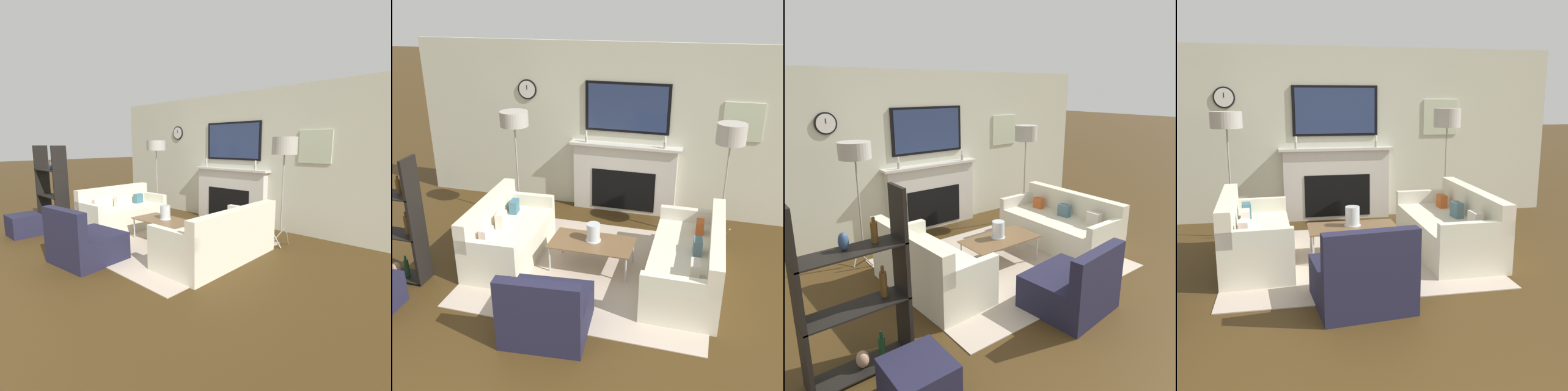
{
  "view_description": "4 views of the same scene",
  "coord_description": "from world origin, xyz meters",
  "views": [
    {
      "loc": [
        3.82,
        -0.23,
        1.66
      ],
      "look_at": [
        0.27,
        3.61,
        0.77
      ],
      "focal_mm": 28.0,
      "sensor_mm": 36.0,
      "label": 1
    },
    {
      "loc": [
        1.34,
        -1.89,
        3.25
      ],
      "look_at": [
        -0.2,
        3.51,
        0.86
      ],
      "focal_mm": 42.0,
      "sensor_mm": 36.0,
      "label": 2
    },
    {
      "loc": [
        -3.3,
        -0.63,
        2.42
      ],
      "look_at": [
        -0.07,
        3.52,
        0.92
      ],
      "focal_mm": 35.0,
      "sensor_mm": 36.0,
      "label": 3
    },
    {
      "loc": [
        -0.82,
        -2.19,
        1.9
      ],
      "look_at": [
        0.25,
        3.28,
        0.72
      ],
      "focal_mm": 42.0,
      "sensor_mm": 36.0,
      "label": 4
    }
  ],
  "objects": [
    {
      "name": "couch_left",
      "position": [
        -1.21,
        3.09,
        0.3
      ],
      "size": [
        0.84,
        1.64,
        0.83
      ],
      "color": "beige",
      "rests_on": "ground_plane"
    },
    {
      "name": "couch_right",
      "position": [
        1.21,
        3.09,
        0.29
      ],
      "size": [
        0.86,
        1.87,
        0.8
      ],
      "color": "beige",
      "rests_on": "ground_plane"
    },
    {
      "name": "hurricane_candle",
      "position": [
        -0.03,
        3.16,
        0.49
      ],
      "size": [
        0.2,
        0.2,
        0.24
      ],
      "color": "silver",
      "rests_on": "coffee_table"
    },
    {
      "name": "floor_lamp_right",
      "position": [
        1.56,
        4.28,
        1.61
      ],
      "size": [
        0.39,
        0.39,
        1.78
      ],
      "color": "#9E998E",
      "rests_on": "ground_plane"
    },
    {
      "name": "area_rug",
      "position": [
        0.0,
        3.09,
        0.01
      ],
      "size": [
        3.03,
        2.56,
        0.01
      ],
      "color": "#BAA996",
      "rests_on": "ground_plane"
    },
    {
      "name": "fireplace_wall",
      "position": [
        0.0,
        5.09,
        1.22
      ],
      "size": [
        7.2,
        0.28,
        2.7
      ],
      "color": "beige",
      "rests_on": "ground_plane"
    },
    {
      "name": "coffee_table",
      "position": [
        -0.03,
        3.12,
        0.36
      ],
      "size": [
        1.08,
        0.57,
        0.38
      ],
      "color": "brown",
      "rests_on": "ground_plane"
    },
    {
      "name": "ottoman",
      "position": [
        -2.17,
        1.6,
        0.2
      ],
      "size": [
        0.5,
        0.5,
        0.39
      ],
      "color": "#1F1E35",
      "rests_on": "ground_plane"
    },
    {
      "name": "armchair",
      "position": [
        -0.14,
        1.74,
        0.26
      ],
      "size": [
        0.94,
        0.9,
        0.81
      ],
      "color": "#1F1E35",
      "rests_on": "ground_plane"
    },
    {
      "name": "shelf_unit",
      "position": [
        -2.38,
        2.24,
        0.74
      ],
      "size": [
        0.91,
        0.28,
        1.63
      ],
      "color": "black",
      "rests_on": "ground_plane"
    },
    {
      "name": "floor_lamp_left",
      "position": [
        -1.56,
        4.28,
        1.6
      ],
      "size": [
        0.43,
        0.43,
        1.75
      ],
      "color": "#9E998E",
      "rests_on": "ground_plane"
    }
  ]
}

